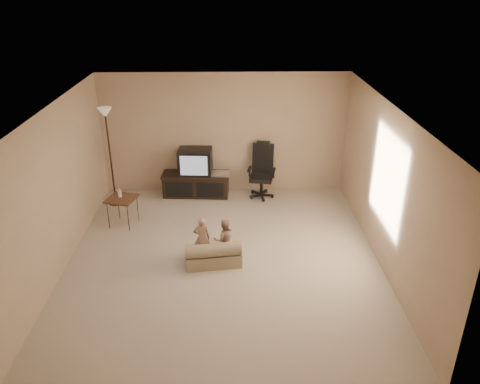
{
  "coord_description": "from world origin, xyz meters",
  "views": [
    {
      "loc": [
        0.13,
        -6.43,
        4.21
      ],
      "look_at": [
        0.28,
        0.6,
        0.93
      ],
      "focal_mm": 35.0,
      "sensor_mm": 36.0,
      "label": 1
    }
  ],
  "objects_px": {
    "toddler_right": "(224,239)",
    "office_chair": "(262,177)",
    "toddler_left": "(202,238)",
    "child_sofa": "(213,255)",
    "tv_stand": "(196,176)",
    "floor_lamp": "(108,135)",
    "side_table": "(122,199)"
  },
  "relations": [
    {
      "from": "side_table",
      "to": "toddler_right",
      "type": "distance_m",
      "value": 2.23
    },
    {
      "from": "side_table",
      "to": "toddler_right",
      "type": "bearing_deg",
      "value": -32.65
    },
    {
      "from": "floor_lamp",
      "to": "child_sofa",
      "type": "height_order",
      "value": "floor_lamp"
    },
    {
      "from": "office_chair",
      "to": "child_sofa",
      "type": "height_order",
      "value": "office_chair"
    },
    {
      "from": "tv_stand",
      "to": "toddler_right",
      "type": "relative_size",
      "value": 1.96
    },
    {
      "from": "tv_stand",
      "to": "floor_lamp",
      "type": "relative_size",
      "value": 0.72
    },
    {
      "from": "side_table",
      "to": "floor_lamp",
      "type": "bearing_deg",
      "value": 111.31
    },
    {
      "from": "side_table",
      "to": "toddler_right",
      "type": "xyz_separation_m",
      "value": [
        1.87,
        -1.2,
        -0.16
      ]
    },
    {
      "from": "child_sofa",
      "to": "toddler_right",
      "type": "height_order",
      "value": "toddler_right"
    },
    {
      "from": "toddler_left",
      "to": "floor_lamp",
      "type": "bearing_deg",
      "value": -45.89
    },
    {
      "from": "toddler_left",
      "to": "office_chair",
      "type": "bearing_deg",
      "value": -113.36
    },
    {
      "from": "tv_stand",
      "to": "floor_lamp",
      "type": "distance_m",
      "value": 1.95
    },
    {
      "from": "child_sofa",
      "to": "side_table",
      "type": "bearing_deg",
      "value": 134.51
    },
    {
      "from": "floor_lamp",
      "to": "toddler_right",
      "type": "height_order",
      "value": "floor_lamp"
    },
    {
      "from": "office_chair",
      "to": "toddler_right",
      "type": "distance_m",
      "value": 2.51
    },
    {
      "from": "office_chair",
      "to": "child_sofa",
      "type": "xyz_separation_m",
      "value": [
        -0.93,
        -2.54,
        -0.24
      ]
    },
    {
      "from": "office_chair",
      "to": "floor_lamp",
      "type": "bearing_deg",
      "value": -164.01
    },
    {
      "from": "toddler_right",
      "to": "office_chair",
      "type": "bearing_deg",
      "value": -117.44
    },
    {
      "from": "floor_lamp",
      "to": "toddler_right",
      "type": "bearing_deg",
      "value": -43.41
    },
    {
      "from": "floor_lamp",
      "to": "toddler_left",
      "type": "bearing_deg",
      "value": -47.88
    },
    {
      "from": "office_chair",
      "to": "floor_lamp",
      "type": "relative_size",
      "value": 0.58
    },
    {
      "from": "office_chair",
      "to": "child_sofa",
      "type": "relative_size",
      "value": 1.22
    },
    {
      "from": "child_sofa",
      "to": "toddler_left",
      "type": "height_order",
      "value": "toddler_left"
    },
    {
      "from": "toddler_right",
      "to": "toddler_left",
      "type": "bearing_deg",
      "value": -17.03
    },
    {
      "from": "side_table",
      "to": "toddler_left",
      "type": "distance_m",
      "value": 1.91
    },
    {
      "from": "side_table",
      "to": "tv_stand",
      "type": "bearing_deg",
      "value": 45.07
    },
    {
      "from": "toddler_right",
      "to": "side_table",
      "type": "bearing_deg",
      "value": -42.67
    },
    {
      "from": "side_table",
      "to": "toddler_left",
      "type": "height_order",
      "value": "toddler_left"
    },
    {
      "from": "child_sofa",
      "to": "toddler_left",
      "type": "xyz_separation_m",
      "value": [
        -0.18,
        0.19,
        0.2
      ]
    },
    {
      "from": "office_chair",
      "to": "side_table",
      "type": "bearing_deg",
      "value": -145.09
    },
    {
      "from": "child_sofa",
      "to": "toddler_left",
      "type": "bearing_deg",
      "value": 126.91
    },
    {
      "from": "tv_stand",
      "to": "toddler_left",
      "type": "height_order",
      "value": "tv_stand"
    }
  ]
}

